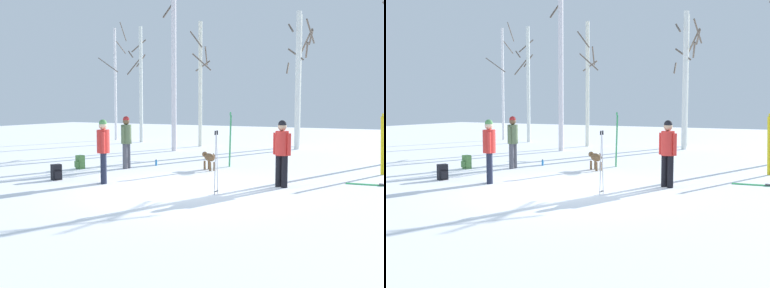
{
  "view_description": "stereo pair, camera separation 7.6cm",
  "coord_description": "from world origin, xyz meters",
  "views": [
    {
      "loc": [
        5.3,
        -9.87,
        2.16
      ],
      "look_at": [
        -0.61,
        1.67,
        1.0
      ],
      "focal_mm": 43.42,
      "sensor_mm": 36.0,
      "label": 1
    },
    {
      "loc": [
        5.37,
        -9.83,
        2.16
      ],
      "look_at": [
        -0.61,
        1.67,
        1.0
      ],
      "focal_mm": 43.42,
      "sensor_mm": 36.0,
      "label": 2
    }
  ],
  "objects": [
    {
      "name": "person_2",
      "position": [
        1.99,
        1.61,
        0.98
      ],
      "size": [
        0.5,
        0.34,
        1.72
      ],
      "color": "black",
      "rests_on": "ground_plane"
    },
    {
      "name": "ski_pair_planted_1",
      "position": [
        4.1,
        4.99,
        0.91
      ],
      "size": [
        0.18,
        0.04,
        1.84
      ],
      "color": "yellow",
      "rests_on": "ground_plane"
    },
    {
      "name": "birch_tree_5",
      "position": [
        -0.12,
        11.4,
        3.25
      ],
      "size": [
        1.29,
        1.27,
        6.3
      ],
      "color": "silver",
      "rests_on": "ground_plane"
    },
    {
      "name": "birch_tree_4",
      "position": [
        -0.46,
        12.87,
        3.34
      ],
      "size": [
        1.33,
        1.31,
        6.4
      ],
      "color": "silver",
      "rests_on": "ground_plane"
    },
    {
      "name": "birch_tree_2",
      "position": [
        -4.86,
        8.17,
        4.16
      ],
      "size": [
        1.29,
        1.37,
        8.0
      ],
      "color": "silver",
      "rests_on": "ground_plane"
    },
    {
      "name": "ski_poles_0",
      "position": [
        0.88,
        0.01,
        0.8
      ],
      "size": [
        0.07,
        0.22,
        1.51
      ],
      "color": "#B2B2BC",
      "rests_on": "ground_plane"
    },
    {
      "name": "backpack_1",
      "position": [
        -4.84,
        1.88,
        0.21
      ],
      "size": [
        0.31,
        0.33,
        0.44
      ],
      "color": "#4C7F3F",
      "rests_on": "ground_plane"
    },
    {
      "name": "person_0",
      "position": [
        -2.41,
        0.01,
        0.98
      ],
      "size": [
        0.35,
        0.44,
        1.72
      ],
      "color": "#1E2338",
      "rests_on": "ground_plane"
    },
    {
      "name": "dog",
      "position": [
        -0.96,
        3.55,
        0.39
      ],
      "size": [
        0.74,
        0.59,
        0.57
      ],
      "color": "brown",
      "rests_on": "ground_plane"
    },
    {
      "name": "birch_tree_0",
      "position": [
        -10.9,
        12.09,
        3.35
      ],
      "size": [
        1.35,
        1.36,
        6.64
      ],
      "color": "white",
      "rests_on": "ground_plane"
    },
    {
      "name": "person_1",
      "position": [
        -3.51,
        2.62,
        0.98
      ],
      "size": [
        0.34,
        0.52,
        1.72
      ],
      "color": "#4C4C56",
      "rests_on": "ground_plane"
    },
    {
      "name": "ski_pair_lying_0",
      "position": [
        4.31,
        3.0,
        0.01
      ],
      "size": [
        1.88,
        0.34,
        0.05
      ],
      "color": "green",
      "rests_on": "ground_plane"
    },
    {
      "name": "water_bottle_0",
      "position": [
        -3.0,
        3.65,
        0.1
      ],
      "size": [
        0.07,
        0.07,
        0.21
      ],
      "color": "#1E72BF",
      "rests_on": "ground_plane"
    },
    {
      "name": "birch_tree_3",
      "position": [
        -4.76,
        10.68,
        3.15
      ],
      "size": [
        1.09,
        1.1,
        6.08
      ],
      "color": "silver",
      "rests_on": "ground_plane"
    },
    {
      "name": "backpack_0",
      "position": [
        -3.93,
        -0.16,
        0.21
      ],
      "size": [
        0.34,
        0.32,
        0.44
      ],
      "color": "black",
      "rests_on": "ground_plane"
    },
    {
      "name": "ski_pair_planted_0",
      "position": [
        -0.62,
        4.51,
        0.91
      ],
      "size": [
        0.18,
        0.22,
        1.84
      ],
      "color": "green",
      "rests_on": "ground_plane"
    },
    {
      "name": "ground_plane",
      "position": [
        0.0,
        0.0,
        0.0
      ],
      "size": [
        60.0,
        60.0,
        0.0
      ],
      "primitive_type": "plane",
      "color": "white"
    },
    {
      "name": "birch_tree_1",
      "position": [
        -8.74,
        11.42,
        3.24
      ],
      "size": [
        0.93,
        1.46,
        6.23
      ],
      "color": "silver",
      "rests_on": "ground_plane"
    }
  ]
}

